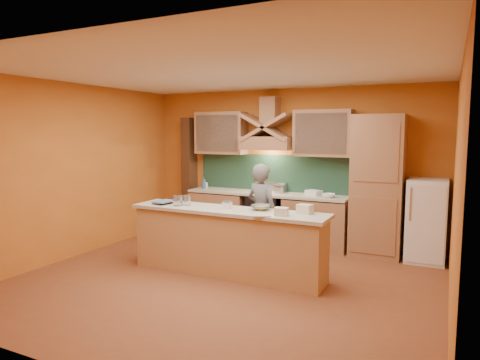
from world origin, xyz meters
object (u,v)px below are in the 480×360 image
at_px(person, 262,213).
at_px(kitchen_scale, 227,205).
at_px(mixing_bowl, 261,207).
at_px(fridge, 426,221).
at_px(stove, 266,218).

relative_size(person, kitchen_scale, 13.71).
height_order(kitchen_scale, mixing_bowl, kitchen_scale).
distance_m(fridge, person, 2.57).
xyz_separation_m(stove, mixing_bowl, (0.65, -1.76, 0.53)).
xyz_separation_m(fridge, kitchen_scale, (-2.52, -1.87, 0.34)).
height_order(stove, person, person).
distance_m(stove, person, 1.25).
distance_m(fridge, kitchen_scale, 3.16).
xyz_separation_m(kitchen_scale, mixing_bowl, (0.47, 0.11, -0.01)).
distance_m(stove, mixing_bowl, 1.95).
bearing_deg(fridge, kitchen_scale, -143.47).
bearing_deg(person, stove, -52.90).
height_order(fridge, person, person).
relative_size(fridge, kitchen_scale, 11.54).
xyz_separation_m(stove, kitchen_scale, (0.18, -1.87, 0.54)).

